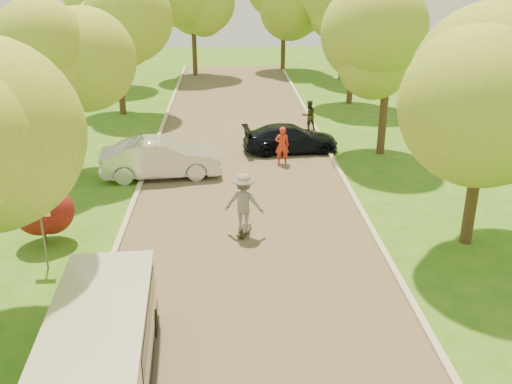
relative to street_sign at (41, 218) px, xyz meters
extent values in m
plane|color=#296518|center=(5.80, -4.00, -1.56)|extent=(100.00, 100.00, 0.00)
cube|color=#4C4438|center=(5.80, 4.00, -1.56)|extent=(8.00, 60.00, 0.01)
cube|color=#B2AD9E|center=(1.75, 4.00, -1.50)|extent=(0.18, 60.00, 0.12)
cube|color=#B2AD9E|center=(9.85, 4.00, -1.50)|extent=(0.18, 60.00, 0.12)
cylinder|color=#59595E|center=(0.00, 0.00, -0.56)|extent=(0.06, 0.06, 2.00)
cube|color=white|center=(0.00, 0.00, 0.34)|extent=(0.55, 0.04, 0.55)
cylinder|color=#382619|center=(-0.50, 1.50, -1.21)|extent=(0.12, 0.12, 0.70)
sphere|color=#590F0F|center=(-0.50, 1.50, -0.46)|extent=(1.70, 1.70, 1.70)
cylinder|color=#382619|center=(-1.20, 8.00, 0.01)|extent=(0.36, 0.36, 3.15)
sphere|color=olive|center=(-1.20, 8.00, 2.85)|extent=(4.20, 4.20, 4.20)
sphere|color=olive|center=(-0.57, 8.00, 3.48)|extent=(3.15, 3.15, 3.15)
cylinder|color=#382619|center=(-0.80, 18.00, 0.35)|extent=(0.36, 0.36, 3.83)
sphere|color=olive|center=(-0.80, 18.00, 3.70)|extent=(4.80, 4.80, 4.80)
sphere|color=olive|center=(-0.08, 18.00, 4.42)|extent=(3.60, 3.60, 3.60)
cylinder|color=#382619|center=(12.60, 1.00, 0.35)|extent=(0.36, 0.36, 3.83)
sphere|color=olive|center=(12.60, 1.00, 3.76)|extent=(5.00, 5.00, 5.00)
cylinder|color=#382619|center=(12.20, 10.00, 0.12)|extent=(0.36, 0.36, 3.38)
sphere|color=olive|center=(12.20, 10.00, 3.13)|extent=(4.40, 4.40, 4.40)
sphere|color=olive|center=(12.86, 10.00, 3.79)|extent=(3.30, 3.30, 3.30)
cylinder|color=#382619|center=(12.80, 20.00, 0.46)|extent=(0.36, 0.36, 4.05)
sphere|color=olive|center=(12.80, 20.00, 4.05)|extent=(5.20, 5.20, 5.20)
cylinder|color=#382619|center=(-3.20, 26.00, 0.24)|extent=(0.36, 0.36, 3.60)
sphere|color=olive|center=(-3.20, 26.00, 3.54)|extent=(5.00, 5.00, 5.00)
cylinder|color=#382619|center=(13.80, 28.00, 0.35)|extent=(0.36, 0.36, 3.83)
sphere|color=olive|center=(13.80, 28.00, 3.76)|extent=(5.00, 5.00, 5.00)
cylinder|color=#382619|center=(2.80, 30.00, 0.12)|extent=(0.36, 0.36, 3.38)
sphere|color=olive|center=(2.80, 30.00, 3.25)|extent=(4.80, 4.80, 4.80)
sphere|color=olive|center=(3.52, 30.00, 3.97)|extent=(3.60, 3.60, 3.60)
cylinder|color=#382619|center=(9.80, 32.00, 0.24)|extent=(0.36, 0.36, 3.60)
sphere|color=olive|center=(9.80, 32.00, 3.54)|extent=(5.00, 5.00, 5.00)
cube|color=silver|center=(2.60, -5.01, -0.56)|extent=(2.17, 4.91, 1.65)
cube|color=black|center=(2.60, -5.01, -1.26)|extent=(2.20, 5.01, 0.30)
cube|color=black|center=(2.59, -4.76, -0.16)|extent=(2.12, 3.51, 0.55)
cylinder|color=black|center=(1.66, -3.46, -1.23)|extent=(0.28, 0.67, 0.66)
cylinder|color=black|center=(3.36, -3.36, -1.23)|extent=(0.28, 0.67, 0.66)
imported|color=silver|center=(2.50, 7.39, -0.77)|extent=(4.95, 2.16, 1.58)
imported|color=black|center=(8.10, 10.46, -0.93)|extent=(4.51, 2.16, 1.27)
cube|color=black|center=(5.69, 1.93, -1.45)|extent=(0.53, 1.03, 0.02)
cylinder|color=#BFCC4C|center=(5.87, 2.25, -1.51)|extent=(0.05, 0.08, 0.08)
cylinder|color=#BFCC4C|center=(5.70, 2.30, -1.51)|extent=(0.05, 0.08, 0.08)
cylinder|color=#BFCC4C|center=(5.68, 1.57, -1.51)|extent=(0.05, 0.08, 0.08)
cylinder|color=#BFCC4C|center=(5.51, 1.62, -1.51)|extent=(0.05, 0.08, 0.08)
imported|color=slate|center=(5.69, 1.93, -0.47)|extent=(1.40, 1.02, 1.94)
imported|color=red|center=(7.55, 8.75, -0.74)|extent=(0.62, 0.42, 1.66)
imported|color=#2A2E1B|center=(9.45, 14.11, -0.78)|extent=(0.92, 0.83, 1.56)
camera|label=1|loc=(5.22, -14.63, 6.56)|focal=40.00mm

